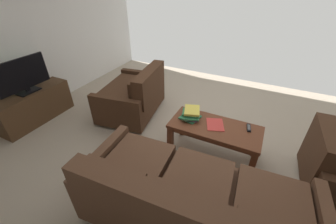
{
  "coord_description": "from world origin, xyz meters",
  "views": [
    {
      "loc": [
        -0.65,
        2.31,
        2.06
      ],
      "look_at": [
        0.2,
        0.57,
        0.8
      ],
      "focal_mm": 22.25,
      "sensor_mm": 36.0,
      "label": 1
    }
  ],
  "objects_px": {
    "sofa_main": "(192,204)",
    "loose_magazine": "(215,124)",
    "loveseat_near": "(134,95)",
    "tv_stand": "(35,106)",
    "flat_tv": "(22,76)",
    "tv_remote": "(249,128)",
    "book_stack": "(191,114)",
    "coffee_table": "(215,131)"
  },
  "relations": [
    {
      "from": "sofa_main",
      "to": "loose_magazine",
      "type": "relative_size",
      "value": 7.82
    },
    {
      "from": "loveseat_near",
      "to": "tv_stand",
      "type": "bearing_deg",
      "value": 33.34
    },
    {
      "from": "sofa_main",
      "to": "flat_tv",
      "type": "height_order",
      "value": "flat_tv"
    },
    {
      "from": "loose_magazine",
      "to": "flat_tv",
      "type": "bearing_deg",
      "value": -9.86
    },
    {
      "from": "tv_remote",
      "to": "tv_stand",
      "type": "bearing_deg",
      "value": 11.13
    },
    {
      "from": "tv_stand",
      "to": "book_stack",
      "type": "height_order",
      "value": "book_stack"
    },
    {
      "from": "sofa_main",
      "to": "tv_stand",
      "type": "relative_size",
      "value": 1.82
    },
    {
      "from": "loveseat_near",
      "to": "tv_remote",
      "type": "bearing_deg",
      "value": 172.19
    },
    {
      "from": "sofa_main",
      "to": "coffee_table",
      "type": "bearing_deg",
      "value": -84.98
    },
    {
      "from": "sofa_main",
      "to": "tv_remote",
      "type": "bearing_deg",
      "value": -103.54
    },
    {
      "from": "flat_tv",
      "to": "loose_magazine",
      "type": "xyz_separation_m",
      "value": [
        -2.86,
        -0.53,
        -0.33
      ]
    },
    {
      "from": "loveseat_near",
      "to": "book_stack",
      "type": "xyz_separation_m",
      "value": [
        -1.16,
        0.35,
        0.18
      ]
    },
    {
      "from": "flat_tv",
      "to": "tv_stand",
      "type": "bearing_deg",
      "value": -70.89
    },
    {
      "from": "flat_tv",
      "to": "sofa_main",
      "type": "bearing_deg",
      "value": 169.12
    },
    {
      "from": "sofa_main",
      "to": "book_stack",
      "type": "relative_size",
      "value": 6.33
    },
    {
      "from": "coffee_table",
      "to": "flat_tv",
      "type": "distance_m",
      "value": 2.94
    },
    {
      "from": "book_stack",
      "to": "flat_tv",
      "type": "bearing_deg",
      "value": 12.33
    },
    {
      "from": "tv_stand",
      "to": "loose_magazine",
      "type": "distance_m",
      "value": 2.92
    },
    {
      "from": "flat_tv",
      "to": "loveseat_near",
      "type": "bearing_deg",
      "value": -146.6
    },
    {
      "from": "tv_remote",
      "to": "loose_magazine",
      "type": "bearing_deg",
      "value": 15.19
    },
    {
      "from": "tv_stand",
      "to": "book_stack",
      "type": "relative_size",
      "value": 3.47
    },
    {
      "from": "loveseat_near",
      "to": "sofa_main",
      "type": "bearing_deg",
      "value": 137.37
    },
    {
      "from": "flat_tv",
      "to": "loose_magazine",
      "type": "bearing_deg",
      "value": -169.42
    },
    {
      "from": "coffee_table",
      "to": "loose_magazine",
      "type": "bearing_deg",
      "value": -70.69
    },
    {
      "from": "flat_tv",
      "to": "tv_remote",
      "type": "distance_m",
      "value": 3.33
    },
    {
      "from": "loveseat_near",
      "to": "tv_remote",
      "type": "height_order",
      "value": "loveseat_near"
    },
    {
      "from": "book_stack",
      "to": "loose_magazine",
      "type": "distance_m",
      "value": 0.34
    },
    {
      "from": "loveseat_near",
      "to": "flat_tv",
      "type": "xyz_separation_m",
      "value": [
        1.37,
        0.9,
        0.45
      ]
    },
    {
      "from": "loveseat_near",
      "to": "coffee_table",
      "type": "relative_size",
      "value": 1.12
    },
    {
      "from": "book_stack",
      "to": "loose_magazine",
      "type": "xyz_separation_m",
      "value": [
        -0.34,
        0.02,
        -0.06
      ]
    },
    {
      "from": "tv_stand",
      "to": "flat_tv",
      "type": "bearing_deg",
      "value": 109.11
    },
    {
      "from": "loveseat_near",
      "to": "tv_remote",
      "type": "xyz_separation_m",
      "value": [
        -1.89,
        0.26,
        0.12
      ]
    },
    {
      "from": "sofa_main",
      "to": "tv_stand",
      "type": "bearing_deg",
      "value": -10.91
    },
    {
      "from": "coffee_table",
      "to": "book_stack",
      "type": "relative_size",
      "value": 3.39
    },
    {
      "from": "tv_stand",
      "to": "book_stack",
      "type": "distance_m",
      "value": 2.6
    },
    {
      "from": "tv_remote",
      "to": "coffee_table",
      "type": "bearing_deg",
      "value": 19.65
    },
    {
      "from": "coffee_table",
      "to": "tv_remote",
      "type": "xyz_separation_m",
      "value": [
        -0.39,
        -0.14,
        0.08
      ]
    },
    {
      "from": "sofa_main",
      "to": "loose_magazine",
      "type": "bearing_deg",
      "value": -84.58
    },
    {
      "from": "loveseat_near",
      "to": "tv_stand",
      "type": "relative_size",
      "value": 1.09
    },
    {
      "from": "book_stack",
      "to": "loose_magazine",
      "type": "height_order",
      "value": "book_stack"
    },
    {
      "from": "coffee_table",
      "to": "tv_stand",
      "type": "distance_m",
      "value": 2.92
    },
    {
      "from": "tv_remote",
      "to": "book_stack",
      "type": "bearing_deg",
      "value": 7.05
    }
  ]
}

